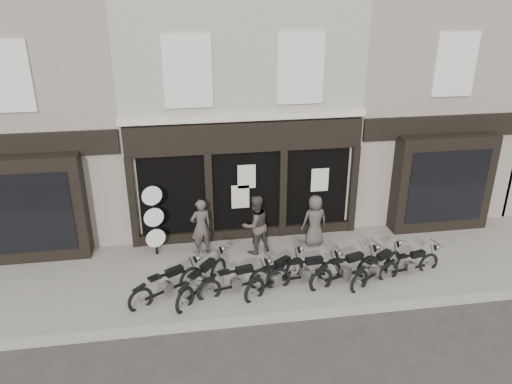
{
  "coord_description": "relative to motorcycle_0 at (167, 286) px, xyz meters",
  "views": [
    {
      "loc": [
        -1.91,
        -11.12,
        7.77
      ],
      "look_at": [
        0.1,
        1.6,
        2.24
      ],
      "focal_mm": 35.0,
      "sensor_mm": 36.0,
      "label": 1
    }
  ],
  "objects": [
    {
      "name": "motorcycle_2",
      "position": [
        1.79,
        -0.08,
        -0.02
      ],
      "size": [
        2.09,
        0.77,
        1.01
      ],
      "rotation": [
        0.0,
        0.0,
        0.22
      ],
      "color": "black",
      "rests_on": "ground"
    },
    {
      "name": "man_centre",
      "position": [
        2.62,
        1.92,
        0.62
      ],
      "size": [
        1.09,
        0.98,
        1.83
      ],
      "primitive_type": "imported",
      "rotation": [
        0.0,
        0.0,
        3.54
      ],
      "color": "#3F3933",
      "rests_on": "pavement"
    },
    {
      "name": "motorcycle_4",
      "position": [
        3.7,
        0.07,
        -0.0
      ],
      "size": [
        2.17,
        0.59,
        1.04
      ],
      "rotation": [
        0.0,
        0.0,
        0.1
      ],
      "color": "black",
      "rests_on": "ground"
    },
    {
      "name": "neighbour_left",
      "position": [
        -3.87,
        5.87,
        3.62
      ],
      "size": [
        5.6,
        6.73,
        8.34
      ],
      "color": "gray",
      "rests_on": "ground"
    },
    {
      "name": "motorcycle_6",
      "position": [
        5.7,
        -0.07,
        0.0
      ],
      "size": [
        1.96,
        1.41,
        1.05
      ],
      "rotation": [
        0.0,
        0.0,
        0.56
      ],
      "color": "black",
      "rests_on": "ground"
    },
    {
      "name": "motorcycle_0",
      "position": [
        0.0,
        0.0,
        0.0
      ],
      "size": [
        1.98,
        1.38,
        1.05
      ],
      "rotation": [
        0.0,
        0.0,
        0.54
      ],
      "color": "black",
      "rests_on": "ground"
    },
    {
      "name": "kerb",
      "position": [
        2.48,
        -1.27,
        -0.35
      ],
      "size": [
        30.0,
        0.25,
        0.13
      ],
      "primitive_type": "cube",
      "color": "gray",
      "rests_on": "ground_plane"
    },
    {
      "name": "motorcycle_3",
      "position": [
        2.87,
        -0.02,
        0.01
      ],
      "size": [
        1.95,
        1.5,
        1.07
      ],
      "rotation": [
        0.0,
        0.0,
        0.61
      ],
      "color": "black",
      "rests_on": "ground"
    },
    {
      "name": "central_building",
      "position": [
        2.48,
        5.93,
        3.66
      ],
      "size": [
        7.3,
        6.22,
        8.34
      ],
      "color": "#A39E8B",
      "rests_on": "ground"
    },
    {
      "name": "motorcycle_5",
      "position": [
        4.81,
        -0.05,
        0.02
      ],
      "size": [
        2.21,
        0.98,
        1.09
      ],
      "rotation": [
        0.0,
        0.0,
        0.3
      ],
      "color": "black",
      "rests_on": "ground"
    },
    {
      "name": "motorcycle_7",
      "position": [
        6.7,
        0.05,
        -0.04
      ],
      "size": [
        1.95,
        0.68,
        0.94
      ],
      "rotation": [
        0.0,
        0.0,
        0.2
      ],
      "color": "black",
      "rests_on": "ground"
    },
    {
      "name": "advert_sign_post",
      "position": [
        -0.33,
        2.22,
        0.77
      ],
      "size": [
        0.58,
        0.38,
        2.43
      ],
      "rotation": [
        0.0,
        0.0,
        0.3
      ],
      "color": "black",
      "rests_on": "ground"
    },
    {
      "name": "man_right",
      "position": [
        4.48,
        2.1,
        0.52
      ],
      "size": [
        0.87,
        0.64,
        1.64
      ],
      "primitive_type": "imported",
      "rotation": [
        0.0,
        0.0,
        3.3
      ],
      "color": "#433E38",
      "rests_on": "pavement"
    },
    {
      "name": "neighbour_right",
      "position": [
        8.83,
        5.87,
        3.62
      ],
      "size": [
        5.6,
        6.73,
        8.34
      ],
      "color": "gray",
      "rests_on": "ground"
    },
    {
      "name": "man_left",
      "position": [
        1.02,
        2.13,
        0.58
      ],
      "size": [
        0.73,
        0.59,
        1.75
      ],
      "primitive_type": "imported",
      "rotation": [
        0.0,
        0.0,
        3.45
      ],
      "color": "#443D38",
      "rests_on": "pavement"
    },
    {
      "name": "pavement",
      "position": [
        2.48,
        0.88,
        -0.36
      ],
      "size": [
        30.0,
        4.2,
        0.12
      ],
      "primitive_type": "cube",
      "color": "slate",
      "rests_on": "ground_plane"
    },
    {
      "name": "motorcycle_1",
      "position": [
        0.92,
        0.04,
        0.02
      ],
      "size": [
        1.61,
        1.96,
        1.1
      ],
      "rotation": [
        0.0,
        0.0,
        0.92
      ],
      "color": "black",
      "rests_on": "ground"
    },
    {
      "name": "ground_plane",
      "position": [
        2.48,
        -0.02,
        -0.42
      ],
      "size": [
        90.0,
        90.0,
        0.0
      ],
      "primitive_type": "plane",
      "color": "#2D2B28",
      "rests_on": "ground"
    }
  ]
}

